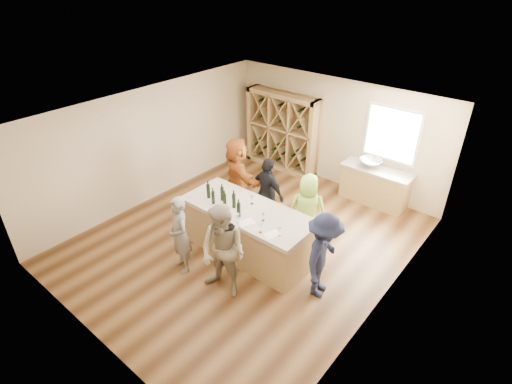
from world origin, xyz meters
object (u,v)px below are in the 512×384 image
Objects in this scene: person_near_left at (180,235)px; person_server at (323,256)px; wine_bottle_f at (239,210)px; person_far_right at (307,210)px; wine_bottle_d at (225,200)px; person_near_right at (223,252)px; wine_bottle_e at (234,201)px; person_far_mid at (268,192)px; wine_bottle_c at (222,194)px; wine_bottle_a at (208,191)px; wine_rack at (282,132)px; tasting_counter_base at (248,233)px; sink at (370,163)px; wine_bottle_b at (213,198)px.

person_server is (2.42, 1.14, 0.04)m from person_near_left.
person_far_right is at bearing 65.67° from wine_bottle_f.
person_near_right is (0.79, -0.89, -0.31)m from wine_bottle_d.
wine_bottle_e is 0.19× the size of person_far_right.
wine_bottle_d is 1.39m from person_far_mid.
wine_bottle_c is 1.46m from person_near_right.
wine_bottle_a is 1.10m from person_near_left.
wine_bottle_e is at bearing 147.68° from wine_bottle_f.
wine_rack is 2.87m from person_far_mid.
tasting_counter_base is 8.67× the size of wine_bottle_f.
person_near_right is at bearing 51.45° from person_far_right.
person_near_right reaches higher than sink.
tasting_counter_base is 1.16m from wine_bottle_a.
person_far_mid reaches higher than wine_bottle_b.
person_near_left is at bearing -129.94° from wine_bottle_f.
wine_bottle_f is at bearing 86.08° from person_server.
person_far_mid is at bearing -59.74° from wine_rack.
wine_rack is 1.37× the size of person_near_left.
sink is 3.95m from wine_bottle_d.
wine_rack is 4.06m from tasting_counter_base.
wine_bottle_b is at bearing 135.80° from person_near_right.
wine_bottle_d reaches higher than wine_bottle_b.
wine_bottle_c reaches higher than wine_bottle_b.
sink is at bearing 93.66° from person_near_left.
wine_bottle_d is 0.15× the size of person_near_right.
wine_bottle_a is 0.64m from wine_bottle_e.
person_far_mid is at bearing 48.50° from person_server.
person_near_left reaches higher than wine_bottle_e.
wine_bottle_f is (0.93, -0.12, -0.00)m from wine_bottle_a.
tasting_counter_base is at bearing 27.15° from person_far_right.
wine_rack is 3.88m from wine_bottle_a.
wine_bottle_c is at bearing 11.54° from person_far_right.
wine_bottle_f is (0.45, -0.09, 0.01)m from wine_bottle_d.
person_near_right is at bearing 25.58° from person_near_left.
person_far_right reaches higher than sink.
sink is 1.94× the size of wine_bottle_d.
wine_bottle_a is at bearing 176.19° from wine_bottle_d.
person_near_left reaches higher than wine_bottle_d.
person_far_right reaches higher than wine_bottle_c.
wine_bottle_e reaches higher than wine_bottle_d.
person_server is (1.99, 0.10, -0.39)m from wine_bottle_e.
sink is 2.43m from person_far_right.
wine_bottle_d is at bearing -3.81° from wine_bottle_a.
wine_rack is at bearing -50.27° from person_far_mid.
person_near_left is (0.20, -0.99, -0.43)m from wine_bottle_a.
person_near_right is 6.05× the size of wine_bottle_f.
sink is 1.84× the size of wine_bottle_c.
wine_bottle_a is 2.66m from person_server.
sink is 0.32× the size of person_server.
wine_rack is 4.05m from wine_bottle_d.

